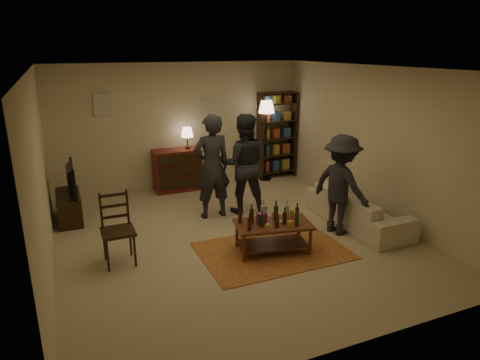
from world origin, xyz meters
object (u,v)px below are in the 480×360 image
dining_chair (117,226)px  person_by_sofa (341,185)px  person_left (212,167)px  floor_lamp (266,113)px  bookshelf (277,134)px  tv_stand (69,200)px  sofa (358,208)px  coffee_table (272,226)px  dresser (178,169)px  person_right (244,164)px

dining_chair → person_by_sofa: bearing=-6.4°
person_left → floor_lamp: bearing=-140.2°
bookshelf → tv_stand: bearing=-168.2°
tv_stand → person_by_sofa: 4.78m
sofa → floor_lamp: bearing=5.6°
coffee_table → dresser: bearing=98.8°
dining_chair → tv_stand: bearing=107.0°
sofa → person_left: size_ratio=1.10×
floor_lamp → person_right: bearing=-127.7°
person_by_sofa → tv_stand: bearing=45.8°
person_left → dining_chair: bearing=29.7°
dresser → floor_lamp: size_ratio=0.73×
person_right → coffee_table: bearing=101.4°
person_left → coffee_table: bearing=100.4°
coffee_table → person_by_sofa: (1.36, 0.20, 0.43)m
coffee_table → person_by_sofa: person_by_sofa is taller
dresser → person_left: 1.81m
person_left → person_right: size_ratio=1.02×
bookshelf → person_by_sofa: bookshelf is taller
floor_lamp → person_right: 2.21m
tv_stand → person_by_sofa: (4.14, -2.33, 0.45)m
sofa → person_left: bearing=58.2°
floor_lamp → person_by_sofa: size_ratio=1.11×
floor_lamp → person_left: (-1.92, -1.68, -0.63)m
sofa → dining_chair: bearing=86.3°
coffee_table → person_by_sofa: 1.44m
tv_stand → floor_lamp: 4.59m
floor_lamp → sofa: 3.32m
dining_chair → bookshelf: bearing=35.4°
dresser → person_left: (0.18, -1.74, 0.47)m
dresser → bookshelf: size_ratio=0.67×
coffee_table → person_right: bearing=81.1°
floor_lamp → person_left: person_left is taller
bookshelf → person_by_sofa: bearing=-99.4°
tv_stand → floor_lamp: size_ratio=0.57×
tv_stand → dresser: (2.25, 0.91, 0.09)m
bookshelf → sofa: bearing=-90.8°
bookshelf → dresser: bearing=-178.4°
dining_chair → tv_stand: size_ratio=1.01×
person_left → person_by_sofa: (1.72, -1.50, -0.11)m
bookshelf → person_left: bookshelf is taller
person_right → bookshelf: bearing=-112.0°
tv_stand → person_left: size_ratio=0.56×
coffee_table → dresser: 3.48m
dining_chair → bookshelf: 5.05m
floor_lamp → coffee_table: bearing=-114.8°
coffee_table → dresser: (-0.53, 3.44, 0.06)m
coffee_table → sofa: 1.89m
sofa → coffee_table: bearing=100.0°
bookshelf → sofa: size_ratio=0.97×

